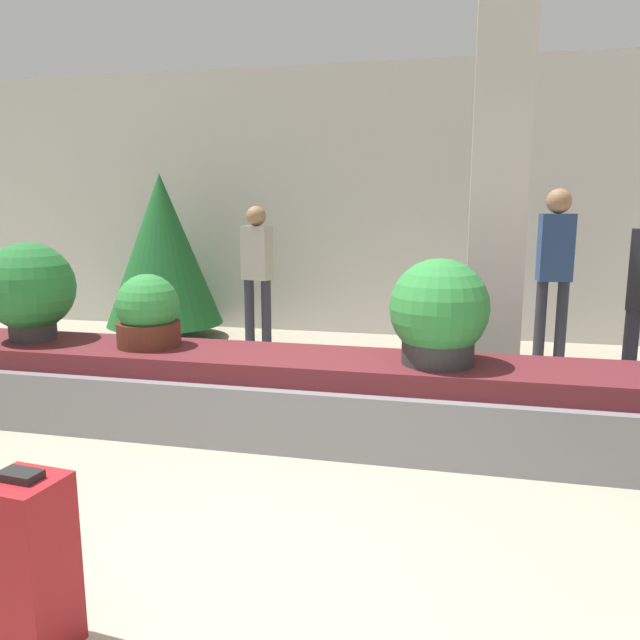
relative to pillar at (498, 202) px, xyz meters
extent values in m
plane|color=#9E937F|center=(-1.17, -2.88, -1.60)|extent=(18.00, 18.00, 0.00)
cube|color=beige|center=(-1.17, 2.44, 0.00)|extent=(18.00, 0.06, 3.20)
cube|color=gray|center=(-1.17, -1.09, -1.39)|extent=(7.27, 0.86, 0.42)
cube|color=#5B1E23|center=(-1.17, -1.09, -1.11)|extent=(6.98, 0.70, 0.14)
cube|color=beige|center=(0.00, 0.00, 0.00)|extent=(0.42, 0.42, 3.20)
cube|color=maroon|center=(-1.68, -3.39, -1.27)|extent=(0.28, 0.26, 0.66)
cube|color=black|center=(-1.68, -3.39, -0.93)|extent=(0.15, 0.10, 0.03)
cylinder|color=#2D2D2D|center=(-0.38, -1.11, -0.94)|extent=(0.46, 0.46, 0.19)
sphere|color=#2D7F38|center=(-0.38, -1.11, -0.67)|extent=(0.64, 0.64, 0.64)
cylinder|color=#4C2319|center=(-2.45, -1.06, -0.95)|extent=(0.46, 0.46, 0.18)
sphere|color=#2D7F38|center=(-2.45, -1.06, -0.73)|extent=(0.45, 0.45, 0.45)
cylinder|color=#2D2D2D|center=(-3.43, -1.05, -0.93)|extent=(0.34, 0.34, 0.22)
sphere|color=#236B2D|center=(-3.43, -1.05, -0.63)|extent=(0.67, 0.67, 0.67)
cylinder|color=#282833|center=(0.54, 1.41, -1.18)|extent=(0.11, 0.11, 0.83)
cylinder|color=#282833|center=(0.74, 1.41, -1.18)|extent=(0.11, 0.11, 0.83)
cube|color=navy|center=(0.64, 1.41, -0.44)|extent=(0.34, 0.22, 0.66)
sphere|color=#936B4C|center=(0.64, 1.41, 0.01)|extent=(0.24, 0.24, 0.24)
cylinder|color=#282833|center=(1.06, 0.07, -1.21)|extent=(0.11, 0.11, 0.78)
cylinder|color=#282833|center=(-2.59, 1.51, -1.22)|extent=(0.11, 0.11, 0.75)
cylinder|color=#282833|center=(-2.39, 1.51, -1.22)|extent=(0.11, 0.11, 0.75)
cube|color=gray|center=(-2.49, 1.51, -0.55)|extent=(0.36, 0.25, 0.59)
sphere|color=#936B4C|center=(-2.49, 1.51, -0.15)|extent=(0.22, 0.22, 0.22)
cylinder|color=#4C331E|center=(-3.68, 1.61, -1.51)|extent=(0.16, 0.16, 0.18)
cone|color=#195623|center=(-3.68, 1.61, -0.54)|extent=(1.36, 1.36, 1.75)
camera|label=1|loc=(-0.24, -5.10, -0.02)|focal=35.00mm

